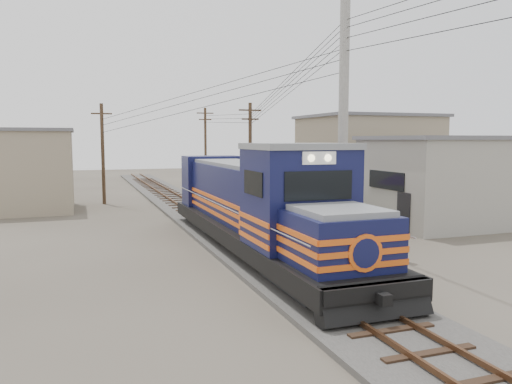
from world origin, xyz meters
name	(u,v)px	position (x,y,z in m)	size (l,w,h in m)	color
ground	(257,253)	(0.00, 0.00, 0.00)	(120.00, 120.00, 0.00)	#473F35
ballast	(200,215)	(0.00, 10.00, 0.08)	(3.60, 70.00, 0.16)	#595651
track	(200,212)	(0.00, 10.00, 0.26)	(1.15, 70.00, 0.12)	#51331E
locomotive	(257,207)	(0.00, 0.00, 1.84)	(3.16, 17.20, 4.26)	black
utility_pole_main	(343,127)	(3.50, -0.50, 5.00)	(0.40, 0.40, 10.00)	#9E9B93
wooden_pole_mid	(250,152)	(4.50, 14.00, 3.68)	(1.60, 0.24, 7.00)	#4C3826
wooden_pole_far	(205,146)	(4.80, 28.00, 3.93)	(1.60, 0.24, 7.50)	#4C3826
wooden_pole_left	(103,152)	(-5.00, 18.00, 3.68)	(1.60, 0.24, 7.00)	#4C3826
power_lines	(202,83)	(-0.14, 8.49, 7.56)	(9.65, 19.00, 3.30)	black
shophouse_front	(443,181)	(11.50, 3.00, 2.36)	(7.35, 6.30, 4.70)	gray
shophouse_mid	(367,160)	(12.50, 12.00, 3.11)	(8.40, 7.35, 6.20)	gray
shophouse_back	(290,167)	(11.00, 22.00, 2.11)	(6.30, 6.30, 4.20)	gray
shophouse_left	(22,170)	(-10.00, 16.00, 2.61)	(6.30, 6.30, 5.20)	gray
billboard	(336,184)	(5.28, 3.29, 2.36)	(2.08, 0.33, 3.21)	#99999E
market_umbrella	(305,182)	(5.01, 6.21, 2.23)	(2.54, 2.54, 2.54)	black
vendor	(325,206)	(6.24, 6.24, 0.83)	(0.61, 0.40, 1.66)	black
plant_nursery	(325,221)	(4.82, 3.46, 0.48)	(3.26, 3.15, 1.14)	#2A611B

